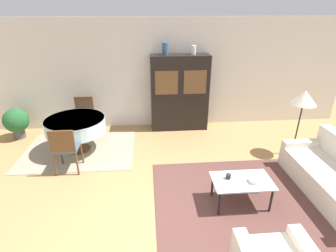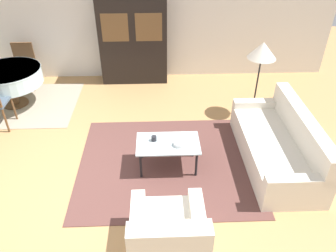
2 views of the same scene
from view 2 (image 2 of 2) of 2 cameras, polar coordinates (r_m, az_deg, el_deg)
name	(u,v)px [view 2 (image 2 of 2)]	position (r m, az deg, el deg)	size (l,w,h in m)	color
ground_plane	(80,186)	(4.91, -15.02, -10.06)	(14.00, 14.00, 0.00)	tan
wall_back	(102,17)	(7.41, -11.45, 18.15)	(10.00, 0.06, 2.70)	silver
area_rug	(167,163)	(5.11, -0.21, -6.45)	(2.69, 2.33, 0.01)	brown
dining_rug	(17,105)	(7.22, -24.86, 3.41)	(2.37, 1.74, 0.01)	gray
couch	(279,146)	(5.27, 18.71, -3.25)	(0.90, 2.07, 0.83)	silver
armchair	(168,237)	(3.83, 0.05, -18.69)	(0.84, 0.89, 0.80)	silver
coffee_table	(168,146)	(4.80, 0.00, -3.42)	(0.92, 0.56, 0.44)	black
display_cabinet	(133,40)	(7.21, -6.06, 14.72)	(1.42, 0.44, 1.88)	black
dining_table	(8,77)	(6.98, -26.06, 7.68)	(1.25, 1.25, 0.74)	brown
dining_chair_far	(23,62)	(7.71, -23.88, 10.14)	(0.44, 0.44, 0.92)	brown
floor_lamp	(262,52)	(5.94, 16.09, 12.21)	(0.49, 0.49, 1.41)	black
cup	(154,138)	(4.80, -2.46, -2.17)	(0.08, 0.08, 0.08)	#232328
bowl	(180,144)	(4.72, 2.05, -3.07)	(0.18, 0.18, 0.05)	white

